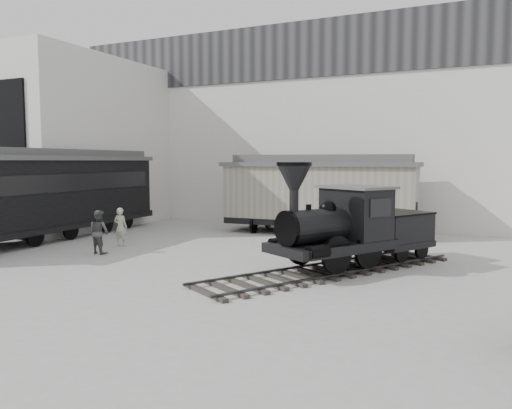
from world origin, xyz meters
The scene contains 8 objects.
ground centered at (0.00, 0.00, 0.00)m, with size 90.00×90.00×0.00m, color #9E9E9B.
north_wall centered at (0.00, 14.98, 5.55)m, with size 34.00×2.51×11.00m.
west_pavilion centered at (-14.50, 9.96, 4.49)m, with size 7.00×12.11×9.00m.
locomotive centered at (2.62, 3.97, 1.27)m, with size 6.79×9.46×3.44m.
boxcar centered at (-0.67, 11.39, 2.03)m, with size 9.59×3.37×3.88m.
passenger_coach centered at (-11.47, 4.34, 2.10)m, with size 3.52×14.31×3.80m.
visitor_a centered at (-7.18, 4.48, 0.81)m, with size 0.59×0.39×1.63m, color #BABAAB.
visitor_b centered at (-6.82, 2.79, 0.85)m, with size 0.82×0.64×1.69m, color #48484A.
Camera 1 is at (6.56, -12.04, 3.57)m, focal length 35.00 mm.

